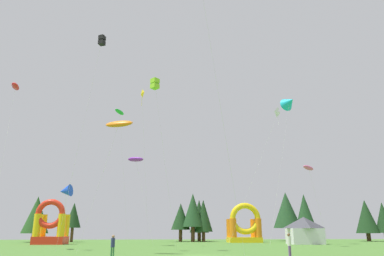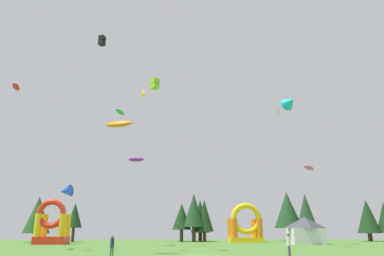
{
  "view_description": "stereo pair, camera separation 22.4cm",
  "coord_description": "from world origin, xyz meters",
  "views": [
    {
      "loc": [
        -2.87,
        -32.21,
        2.09
      ],
      "look_at": [
        0.0,
        7.42,
        13.38
      ],
      "focal_mm": 33.83,
      "sensor_mm": 36.0,
      "label": 1
    },
    {
      "loc": [
        -2.65,
        -32.23,
        2.09
      ],
      "look_at": [
        0.0,
        7.42,
        13.38
      ],
      "focal_mm": 33.83,
      "sensor_mm": 36.0,
      "label": 2
    }
  ],
  "objects": [
    {
      "name": "kite_black_box",
      "position": [
        -10.76,
        6.74,
        23.66
      ],
      "size": [
        3.88,
        2.01,
        24.33
      ],
      "color": "black",
      "rests_on": "ground_plane"
    },
    {
      "name": "kite_green_parafoil",
      "position": [
        -10.32,
        22.16,
        19.91
      ],
      "size": [
        2.77,
        4.7,
        20.39
      ],
      "color": "green",
      "rests_on": "ground_plane"
    },
    {
      "name": "kite_red_parafoil",
      "position": [
        -21.95,
        11.45,
        19.48
      ],
      "size": [
        2.88,
        6.9,
        20.06
      ],
      "color": "red",
      "rests_on": "ground_plane"
    },
    {
      "name": "person_near_camera",
      "position": [
        -6.85,
        -2.65,
        1.05
      ],
      "size": [
        0.37,
        0.37,
        1.77
      ],
      "rotation": [
        0.0,
        0.0,
        2.9
      ],
      "color": "#33723F",
      "rests_on": "ground_plane"
    },
    {
      "name": "tree_row_4",
      "position": [
        4.21,
        44.98,
        4.96
      ],
      "size": [
        3.97,
        3.97,
        8.31
      ],
      "color": "#4C331E",
      "rests_on": "ground_plane"
    },
    {
      "name": "kite_pink_parafoil",
      "position": [
        17.18,
        17.06,
        10.6
      ],
      "size": [
        3.76,
        2.67,
        11.09
      ],
      "color": "#EA599E",
      "rests_on": "ground_plane"
    },
    {
      "name": "inflatable_yellow_castle",
      "position": [
        -20.86,
        28.43,
        2.56
      ],
      "size": [
        4.79,
        3.97,
        6.91
      ],
      "color": "red",
      "rests_on": "ground_plane"
    },
    {
      "name": "kite_cyan_delta",
      "position": [
        18.1,
        25.08,
        23.38
      ],
      "size": [
        6.73,
        3.15,
        24.71
      ],
      "color": "#19B7CC",
      "rests_on": "ground_plane"
    },
    {
      "name": "kite_lime_box",
      "position": [
        -4.38,
        7.5,
        18.7
      ],
      "size": [
        3.36,
        3.11,
        19.34
      ],
      "color": "#8CD826",
      "rests_on": "ground_plane"
    },
    {
      "name": "person_left_edge",
      "position": [
        7.09,
        -2.52,
        1.12
      ],
      "size": [
        0.46,
        0.46,
        1.88
      ],
      "rotation": [
        0.0,
        0.0,
        0.76
      ],
      "color": "#724C8C",
      "rests_on": "ground_plane"
    },
    {
      "name": "kite_yellow_diamond",
      "position": [
        -6.7,
        18.51,
        21.38
      ],
      "size": [
        1.79,
        4.92,
        22.14
      ],
      "color": "yellow",
      "rests_on": "ground_plane"
    },
    {
      "name": "tree_row_5",
      "position": [
        4.7,
        41.12,
        4.91
      ],
      "size": [
        3.62,
        3.62,
        8.04
      ],
      "color": "#4C331E",
      "rests_on": "ground_plane"
    },
    {
      "name": "festival_tent",
      "position": [
        19.5,
        26.62,
        2.11
      ],
      "size": [
        5.09,
        3.99,
        4.21
      ],
      "color": "silver",
      "rests_on": "ground_plane"
    },
    {
      "name": "tree_row_2",
      "position": [
        0.22,
        41.77,
        4.74
      ],
      "size": [
        3.77,
        3.77,
        7.34
      ],
      "color": "#4C331E",
      "rests_on": "ground_plane"
    },
    {
      "name": "tree_row_6",
      "position": [
        22.83,
        44.81,
        6.26
      ],
      "size": [
        5.76,
        5.76,
        10.03
      ],
      "color": "#4C331E",
      "rests_on": "ground_plane"
    },
    {
      "name": "tree_row_0",
      "position": [
        -27.32,
        40.4,
        4.98
      ],
      "size": [
        4.92,
        4.92,
        8.44
      ],
      "color": "#4C331E",
      "rests_on": "ground_plane"
    },
    {
      "name": "kite_blue_delta",
      "position": [
        -14.29,
        10.31,
        6.43
      ],
      "size": [
        1.65,
        2.03,
        7.2
      ],
      "color": "blue",
      "rests_on": "ground_plane"
    },
    {
      "name": "ground_plane",
      "position": [
        0.0,
        0.0,
        0.0
      ],
      "size": [
        120.0,
        120.0,
        0.0
      ],
      "primitive_type": "plane",
      "color": "#47752D"
    },
    {
      "name": "inflatable_red_slide",
      "position": [
        11.6,
        35.18,
        2.56
      ],
      "size": [
        5.84,
        4.54,
        6.97
      ],
      "color": "yellow",
      "rests_on": "ground_plane"
    },
    {
      "name": "tree_row_3",
      "position": [
        2.58,
        40.65,
        5.93
      ],
      "size": [
        4.11,
        4.11,
        9.22
      ],
      "color": "#4C331E",
      "rests_on": "ground_plane"
    },
    {
      "name": "kite_purple_parafoil",
      "position": [
        -7.43,
        21.42,
        12.31
      ],
      "size": [
        4.49,
        2.78,
        12.81
      ],
      "color": "purple",
      "rests_on": "ground_plane"
    },
    {
      "name": "tree_row_1",
      "position": [
        -20.39,
        40.38,
        4.87
      ],
      "size": [
        2.97,
        2.97,
        7.27
      ],
      "color": "#4C331E",
      "rests_on": "ground_plane"
    },
    {
      "name": "kite_white_diamond",
      "position": [
        14.92,
        21.86,
        20.2
      ],
      "size": [
        9.15,
        1.32,
        20.95
      ],
      "color": "white",
      "rests_on": "ground_plane"
    },
    {
      "name": "tree_row_8",
      "position": [
        38.45,
        41.53,
        4.89
      ],
      "size": [
        4.58,
        4.58,
        8.27
      ],
      "color": "#4C331E",
      "rests_on": "ground_plane"
    },
    {
      "name": "kite_orange_parafoil",
      "position": [
        -7.63,
        2.7,
        12.3
      ],
      "size": [
        5.17,
        2.84,
        12.88
      ],
      "color": "orange",
      "rests_on": "ground_plane"
    },
    {
      "name": "tree_row_7",
      "position": [
        25.6,
        41.64,
        5.89
      ],
      "size": [
        4.03,
        4.03,
        9.39
      ],
      "color": "#4C331E",
      "rests_on": "ground_plane"
    }
  ]
}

